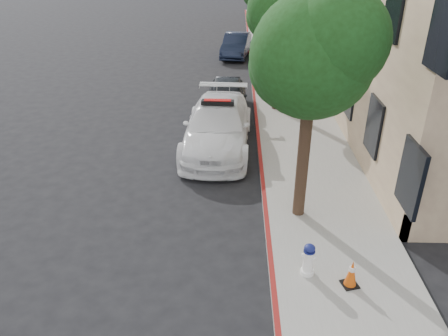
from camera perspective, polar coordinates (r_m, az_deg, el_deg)
ground at (r=13.41m, az=-3.82°, el=-1.43°), size 120.00×120.00×0.00m
sidewalk at (r=22.72m, az=7.71°, el=11.01°), size 3.20×50.00×0.15m
curb_strip at (r=22.61m, az=3.76°, el=11.11°), size 0.12×50.00×0.15m
tree_near at (r=10.04m, az=11.71°, el=14.23°), size 2.92×2.82×5.62m
tree_mid at (r=17.88m, az=7.54°, el=19.93°), size 2.77×2.64×5.43m
police_car at (r=15.14m, az=-0.81°, el=5.52°), size 2.48×5.58×1.74m
parked_car_mid at (r=18.41m, az=0.36°, el=9.30°), size 1.66×4.11×1.40m
parked_car_far at (r=28.09m, az=1.62°, el=15.75°), size 1.99×4.33×1.38m
fire_hydrant at (r=9.58m, az=10.97°, el=-11.67°), size 0.32×0.29×0.76m
traffic_cone at (r=9.55m, az=16.32°, el=-13.07°), size 0.40×0.40×0.62m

